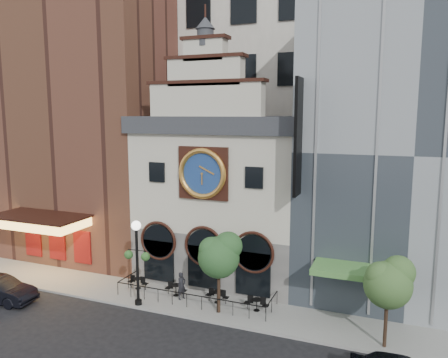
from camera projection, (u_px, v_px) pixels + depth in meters
ground at (178, 317)px, 27.10m from camera, size 120.00×120.00×0.00m
sidewalk at (195, 300)px, 29.39m from camera, size 44.00×5.00×0.15m
clock_building at (225, 191)px, 33.30m from camera, size 12.60×8.78×18.65m
theater_building at (99, 113)px, 39.15m from camera, size 14.00×15.60×25.00m
retail_building at (412, 149)px, 30.01m from camera, size 14.00×14.40×20.00m
office_tower at (271, 36)px, 42.51m from camera, size 20.00×16.00×40.00m
cafe_railing at (195, 293)px, 29.31m from camera, size 10.60×2.60×0.90m
bistro_0 at (138, 282)px, 31.13m from camera, size 1.58×0.68×0.90m
bistro_1 at (176, 289)px, 29.94m from camera, size 1.58×0.68×0.90m
bistro_2 at (217, 296)px, 28.82m from camera, size 1.58×0.68×0.90m
bistro_3 at (257, 304)px, 27.62m from camera, size 1.58×0.68×0.90m
pedestrian at (182, 286)px, 29.31m from camera, size 0.67×0.79×1.85m
lamppost at (137, 253)px, 28.08m from camera, size 1.80×0.64×5.62m
tree_left at (220, 254)px, 26.95m from camera, size 2.69×2.59×5.18m
tree_right at (389, 281)px, 22.90m from camera, size 2.61×2.51×5.02m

